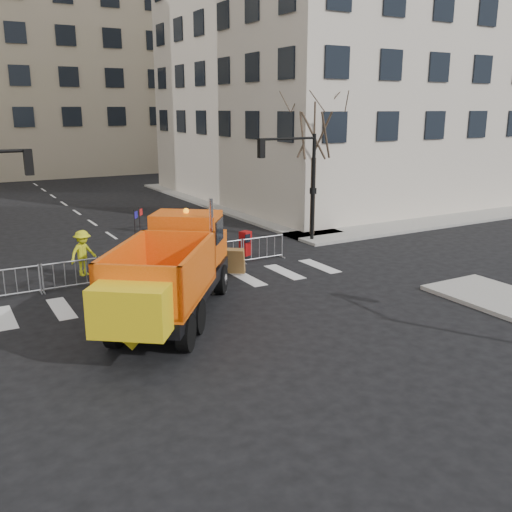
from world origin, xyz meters
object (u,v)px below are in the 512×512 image
cop_a (202,249)px  newspaper_box (245,243)px  cop_b (176,253)px  cop_c (199,259)px  plow_truck (171,270)px  worker (83,253)px

cop_a → newspaper_box: size_ratio=1.86×
cop_b → newspaper_box: 4.05m
cop_c → newspaper_box: size_ratio=1.78×
cop_b → newspaper_box: cop_b is taller
plow_truck → cop_c: 3.97m
cop_a → cop_c: cop_a is taller
worker → cop_a: bearing=-44.3°
worker → newspaper_box: (7.11, -0.37, -0.36)m
plow_truck → worker: bearing=50.2°
cop_b → worker: size_ratio=1.12×
cop_a → cop_c: 1.38m
cop_a → cop_b: (-1.15, 0.00, 0.00)m
plow_truck → newspaper_box: plow_truck is taller
cop_b → cop_a: bearing=-145.1°
cop_c → worker: size_ratio=1.07×
newspaper_box → plow_truck: bearing=-157.0°
cop_c → newspaper_box: 4.17m
cop_b → cop_c: 1.29m
plow_truck → newspaper_box: size_ratio=8.41×
cop_c → cop_a: bearing=-174.7°
cop_a → cop_b: bearing=-16.0°
worker → newspaper_box: bearing=-27.2°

